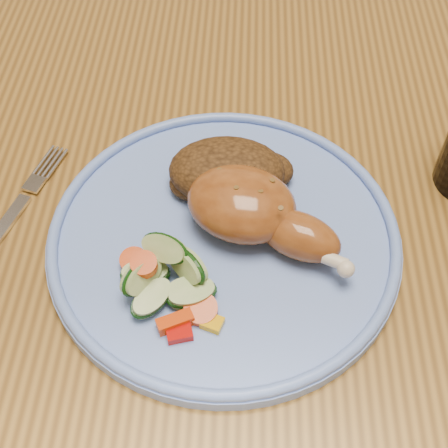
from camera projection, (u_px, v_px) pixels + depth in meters
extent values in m
cube|color=brown|center=(312.00, 208.00, 0.60)|extent=(0.90, 1.40, 0.04)
cube|color=brown|center=(91.00, 81.00, 1.30)|extent=(0.06, 0.06, 0.71)
cube|color=#4C2D16|center=(281.00, 85.00, 1.18)|extent=(0.42, 0.42, 0.04)
cylinder|color=#4C2D16|center=(185.00, 230.00, 1.25)|extent=(0.04, 0.04, 0.41)
cylinder|color=#4C2D16|center=(197.00, 109.00, 1.47)|extent=(0.04, 0.04, 0.41)
cylinder|color=#4C2D16|center=(365.00, 235.00, 1.24)|extent=(0.04, 0.04, 0.41)
cylinder|color=#4C2D16|center=(350.00, 113.00, 1.46)|extent=(0.04, 0.04, 0.41)
cylinder|color=#6687D8|center=(224.00, 239.00, 0.55)|extent=(0.31, 0.31, 0.01)
torus|color=#6687D8|center=(224.00, 231.00, 0.54)|extent=(0.31, 0.31, 0.01)
ellipsoid|color=brown|center=(241.00, 204.00, 0.53)|extent=(0.11, 0.10, 0.05)
ellipsoid|color=brown|center=(299.00, 236.00, 0.52)|extent=(0.08, 0.07, 0.04)
sphere|color=beige|center=(346.00, 269.00, 0.50)|extent=(0.01, 0.01, 0.01)
ellipsoid|color=#492C12|center=(227.00, 171.00, 0.56)|extent=(0.11, 0.08, 0.05)
ellipsoid|color=#492C12|center=(265.00, 171.00, 0.57)|extent=(0.05, 0.04, 0.03)
ellipsoid|color=#492C12|center=(193.00, 183.00, 0.57)|extent=(0.04, 0.04, 0.02)
cube|color=#A50A05|center=(179.00, 332.00, 0.48)|extent=(0.02, 0.02, 0.01)
cube|color=#E5A507|center=(212.00, 323.00, 0.49)|extent=(0.02, 0.02, 0.01)
cylinder|color=#DB3A07|center=(144.00, 265.00, 0.49)|extent=(0.02, 0.02, 0.01)
cylinder|color=#DB3A07|center=(134.00, 261.00, 0.52)|extent=(0.02, 0.02, 0.01)
cylinder|color=#DB3A07|center=(201.00, 309.00, 0.49)|extent=(0.03, 0.03, 0.01)
cube|color=#DB3A07|center=(175.00, 322.00, 0.48)|extent=(0.03, 0.02, 0.01)
cylinder|color=#AEC27E|center=(191.00, 290.00, 0.50)|extent=(0.04, 0.05, 0.01)
cylinder|color=#AEC27E|center=(151.00, 298.00, 0.49)|extent=(0.05, 0.05, 0.02)
cylinder|color=#AEC27E|center=(165.00, 248.00, 0.50)|extent=(0.05, 0.05, 0.04)
cylinder|color=#AEC27E|center=(188.00, 265.00, 0.50)|extent=(0.04, 0.04, 0.04)
cylinder|color=#AEC27E|center=(141.00, 276.00, 0.49)|extent=(0.04, 0.05, 0.04)
cylinder|color=#AEC27E|center=(145.00, 273.00, 0.51)|extent=(0.04, 0.04, 0.02)
cylinder|color=#AEC27E|center=(192.00, 294.00, 0.50)|extent=(0.05, 0.05, 0.01)
cube|color=silver|center=(34.00, 184.00, 0.59)|extent=(0.03, 0.06, 0.00)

